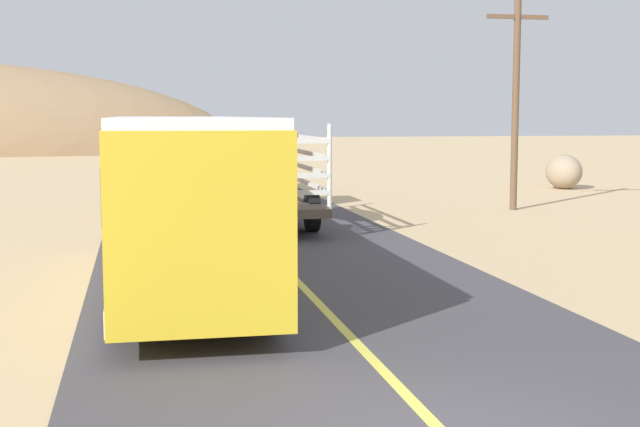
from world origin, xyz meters
name	(u,v)px	position (x,y,z in m)	size (l,w,h in m)	color
livestock_truck	(253,160)	(0.63, 20.63, 1.79)	(2.53, 9.70, 3.02)	#B2332D
bus	(183,198)	(-2.23, 8.33, 1.75)	(2.54, 10.00, 3.21)	gold
car_far	(251,166)	(1.73, 30.04, 1.09)	(1.90, 4.62, 1.93)	black
power_pole_mid	(516,97)	(9.66, 20.46, 3.86)	(2.20, 0.24, 7.16)	brown
boulder_mid_field	(564,172)	(15.45, 28.19, 0.76)	(1.48, 2.02, 1.53)	gray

